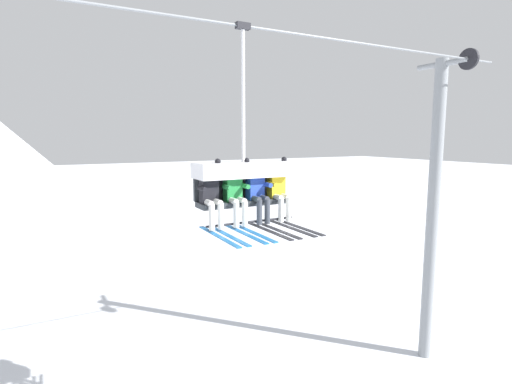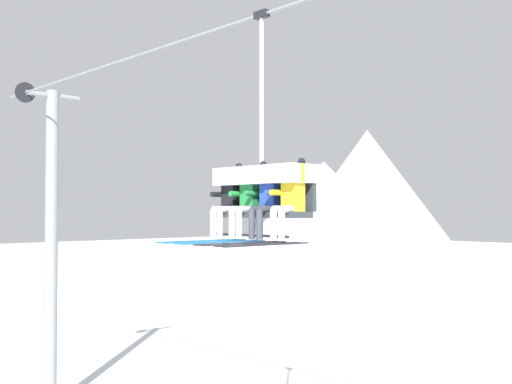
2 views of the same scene
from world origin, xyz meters
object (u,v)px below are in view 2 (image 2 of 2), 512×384
skier_black (227,201)px  skier_green (245,202)px  chairlift_chair (265,182)px  skier_blue (266,200)px  lift_tower_near (51,240)px  skier_yellow (288,200)px

skier_black → skier_green: 0.49m
chairlift_chair → skier_blue: bearing=-41.3°
lift_tower_near → skier_blue: bearing=-5.4°
chairlift_chair → skier_yellow: bearing=-16.0°
lift_tower_near → skier_green: size_ratio=5.37×
skier_green → skier_yellow: 0.99m
chairlift_chair → skier_green: 0.47m
chairlift_chair → skier_black: (-0.74, -0.21, -0.31)m
skier_blue → skier_green: bearing=-179.2°
skier_blue → skier_yellow: size_ratio=1.00×
lift_tower_near → skier_black: bearing=-6.0°
skier_yellow → lift_tower_near: bearing=174.9°
skier_black → skier_yellow: bearing=0.0°
lift_tower_near → skier_black: lift_tower_near is taller
skier_green → skier_blue: bearing=0.8°
skier_yellow → skier_blue: bearing=180.0°
chairlift_chair → skier_yellow: chairlift_chair is taller
skier_blue → skier_yellow: same height
lift_tower_near → skier_yellow: size_ratio=5.37×
chairlift_chair → skier_green: size_ratio=2.21×
skier_black → skier_yellow: 1.48m
skier_black → skier_blue: 0.98m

